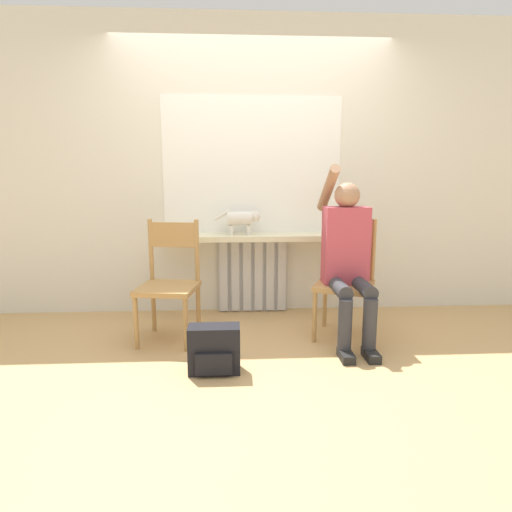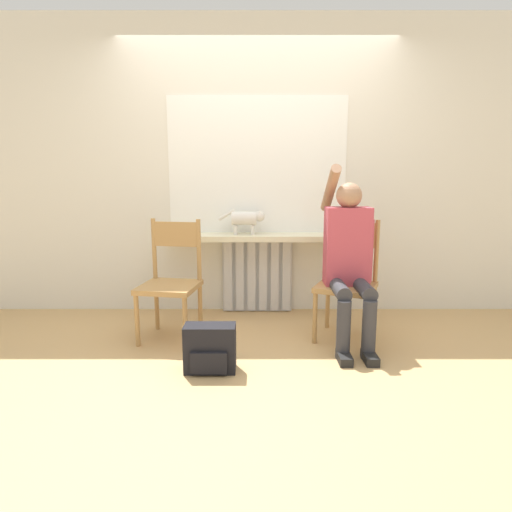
% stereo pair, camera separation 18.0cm
% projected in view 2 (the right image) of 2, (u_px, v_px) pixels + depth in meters
% --- Properties ---
extents(ground_plane, '(12.00, 12.00, 0.00)m').
position_uv_depth(ground_plane, '(256.00, 361.00, 3.01)').
color(ground_plane, tan).
extents(wall_with_window, '(7.00, 0.06, 2.70)m').
position_uv_depth(wall_with_window, '(256.00, 169.00, 3.98)').
color(wall_with_window, silver).
rests_on(wall_with_window, ground_plane).
extents(radiator, '(0.66, 0.08, 0.71)m').
position_uv_depth(radiator, '(256.00, 275.00, 4.08)').
color(radiator, silver).
rests_on(radiator, ground_plane).
extents(windowsill, '(1.70, 0.31, 0.05)m').
position_uv_depth(windowsill, '(256.00, 237.00, 3.91)').
color(windowsill, beige).
rests_on(windowsill, radiator).
extents(window_glass, '(1.64, 0.01, 1.24)m').
position_uv_depth(window_glass, '(256.00, 166.00, 3.94)').
color(window_glass, white).
rests_on(window_glass, windowsill).
extents(chair_left, '(0.50, 0.50, 0.94)m').
position_uv_depth(chair_left, '(169.00, 280.00, 3.39)').
color(chair_left, '#B2844C').
rests_on(chair_left, ground_plane).
extents(chair_right, '(0.57, 0.57, 0.94)m').
position_uv_depth(chair_right, '(346.00, 280.00, 3.39)').
color(chair_right, '#B2844C').
rests_on(chair_right, ground_plane).
extents(person, '(0.36, 0.95, 1.37)m').
position_uv_depth(person, '(347.00, 255.00, 3.25)').
color(person, '#333338').
rests_on(person, ground_plane).
extents(cat, '(0.43, 0.12, 0.23)m').
position_uv_depth(cat, '(245.00, 219.00, 3.88)').
color(cat, silver).
rests_on(cat, windowsill).
extents(backpack, '(0.34, 0.19, 0.32)m').
position_uv_depth(backpack, '(209.00, 349.00, 2.83)').
color(backpack, black).
rests_on(backpack, ground_plane).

